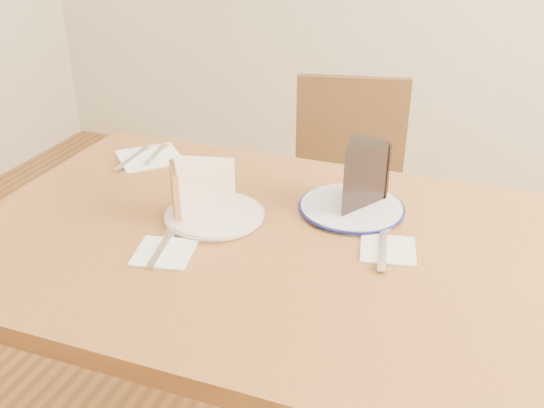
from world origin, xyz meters
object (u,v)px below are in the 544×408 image
at_px(table, 263,278).
at_px(carrot_cake, 206,188).
at_px(plate_cream, 215,215).
at_px(chair_far, 346,203).
at_px(chocolate_cake, 356,179).
at_px(plate_navy, 351,208).

xyz_separation_m(table, carrot_cake, (-0.14, 0.05, 0.16)).
xyz_separation_m(table, plate_cream, (-0.12, 0.04, 0.10)).
distance_m(table, carrot_cake, 0.22).
relative_size(chair_far, chocolate_cake, 6.73).
distance_m(chair_far, plate_navy, 0.64).
bearing_deg(carrot_cake, plate_navy, 80.03).
distance_m(chair_far, plate_cream, 0.76).
relative_size(table, plate_cream, 6.01).
xyz_separation_m(carrot_cake, chocolate_cake, (0.29, 0.12, 0.01)).
relative_size(table, chocolate_cake, 9.57).
bearing_deg(carrot_cake, plate_cream, 28.84).
bearing_deg(plate_navy, chocolate_cake, 29.94).
bearing_deg(chair_far, plate_navy, 91.26).
bearing_deg(chocolate_cake, table, 61.79).
height_order(chair_far, plate_navy, chair_far).
xyz_separation_m(chair_far, plate_cream, (-0.13, -0.69, 0.29)).
bearing_deg(chair_far, chocolate_cake, 91.79).
height_order(plate_navy, chocolate_cake, chocolate_cake).
bearing_deg(plate_cream, plate_navy, 26.74).
distance_m(table, chocolate_cake, 0.28).
relative_size(plate_cream, carrot_cake, 1.66).
distance_m(chair_far, carrot_cake, 0.77).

